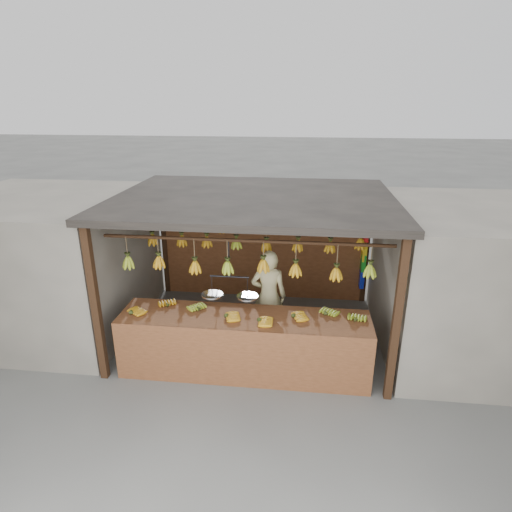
# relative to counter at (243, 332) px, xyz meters

# --- Properties ---
(ground) EXTENTS (80.00, 80.00, 0.00)m
(ground) POSITION_rel_counter_xyz_m (0.01, 1.23, -0.71)
(ground) COLOR #5B5B57
(stall) EXTENTS (4.30, 3.30, 2.40)m
(stall) POSITION_rel_counter_xyz_m (0.01, 1.56, 1.26)
(stall) COLOR black
(stall) RESTS_ON ground
(neighbor_left) EXTENTS (3.00, 3.00, 2.30)m
(neighbor_left) POSITION_rel_counter_xyz_m (-3.59, 1.23, 0.44)
(neighbor_left) COLOR slate
(neighbor_left) RESTS_ON ground
(neighbor_right) EXTENTS (3.00, 3.00, 2.30)m
(neighbor_right) POSITION_rel_counter_xyz_m (3.61, 1.23, 0.44)
(neighbor_right) COLOR slate
(neighbor_right) RESTS_ON ground
(counter) EXTENTS (3.58, 0.82, 0.96)m
(counter) POSITION_rel_counter_xyz_m (0.00, 0.00, 0.00)
(counter) COLOR brown
(counter) RESTS_ON ground
(hanging_bananas) EXTENTS (3.56, 2.23, 0.39)m
(hanging_bananas) POSITION_rel_counter_xyz_m (0.00, 1.23, 0.91)
(hanging_bananas) COLOR #92A523
(hanging_bananas) RESTS_ON ground
(balance_scale) EXTENTS (0.81, 0.30, 0.85)m
(balance_scale) POSITION_rel_counter_xyz_m (-0.22, 0.23, 0.49)
(balance_scale) COLOR black
(balance_scale) RESTS_ON ground
(vendor) EXTENTS (0.59, 0.39, 1.58)m
(vendor) POSITION_rel_counter_xyz_m (0.27, 1.04, 0.08)
(vendor) COLOR beige
(vendor) RESTS_ON ground
(bag_bundles) EXTENTS (0.08, 0.26, 1.28)m
(bag_bundles) POSITION_rel_counter_xyz_m (1.95, 2.58, 0.29)
(bag_bundles) COLOR red
(bag_bundles) RESTS_ON ground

